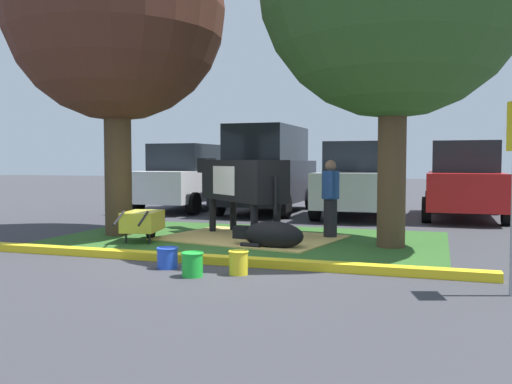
% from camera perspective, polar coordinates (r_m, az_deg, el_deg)
% --- Properties ---
extents(ground_plane, '(80.00, 80.00, 0.00)m').
position_cam_1_polar(ground_plane, '(9.05, -3.97, -6.45)').
color(ground_plane, '#38383D').
extents(grass_island, '(7.33, 4.59, 0.02)m').
position_cam_1_polar(grass_island, '(10.68, -0.98, -4.90)').
color(grass_island, '#2D5B23').
rests_on(grass_island, ground).
extents(curb_yellow, '(8.53, 0.24, 0.12)m').
position_cam_1_polar(curb_yellow, '(8.43, -6.51, -6.77)').
color(curb_yellow, yellow).
rests_on(curb_yellow, ground).
extents(hay_bedding, '(3.60, 2.97, 0.04)m').
position_cam_1_polar(hay_bedding, '(10.82, -0.50, -4.72)').
color(hay_bedding, tan).
rests_on(hay_bedding, ground).
extents(shade_tree_left, '(4.38, 4.38, 6.70)m').
position_cam_1_polar(shade_tree_left, '(11.98, -14.15, 17.41)').
color(shade_tree_left, '#4C3823').
rests_on(shade_tree_left, ground).
extents(cow_holstein, '(2.60, 2.35, 1.57)m').
position_cam_1_polar(cow_holstein, '(11.08, -1.63, 1.15)').
color(cow_holstein, black).
rests_on(cow_holstein, ground).
extents(calf_lying, '(1.32, 0.60, 0.48)m').
position_cam_1_polar(calf_lying, '(9.62, 1.58, -4.43)').
color(calf_lying, black).
rests_on(calf_lying, ground).
extents(person_handler, '(0.34, 0.52, 1.53)m').
position_cam_1_polar(person_handler, '(10.86, 7.64, -0.51)').
color(person_handler, black).
rests_on(person_handler, ground).
extents(wheelbarrow, '(0.81, 1.62, 0.63)m').
position_cam_1_polar(wheelbarrow, '(10.57, -11.48, -2.99)').
color(wheelbarrow, gold).
rests_on(wheelbarrow, ground).
extents(bucket_blue, '(0.31, 0.31, 0.30)m').
position_cam_1_polar(bucket_blue, '(8.01, -9.07, -6.63)').
color(bucket_blue, blue).
rests_on(bucket_blue, ground).
extents(bucket_green, '(0.30, 0.30, 0.32)m').
position_cam_1_polar(bucket_green, '(7.40, -6.54, -7.33)').
color(bucket_green, green).
rests_on(bucket_green, ground).
extents(bucket_yellow, '(0.28, 0.28, 0.32)m').
position_cam_1_polar(bucket_yellow, '(7.48, -1.81, -7.18)').
color(bucket_yellow, yellow).
rests_on(bucket_yellow, ground).
extents(hatchback_white, '(2.03, 4.41, 2.02)m').
position_cam_1_polar(hatchback_white, '(17.30, -7.14, 1.43)').
color(hatchback_white, silver).
rests_on(hatchback_white, ground).
extents(suv_black, '(2.14, 4.61, 2.52)m').
position_cam_1_polar(suv_black, '(16.31, 1.19, 2.35)').
color(suv_black, black).
rests_on(suv_black, ground).
extents(sedan_silver, '(2.03, 4.41, 2.02)m').
position_cam_1_polar(sedan_silver, '(15.40, 10.50, 1.18)').
color(sedan_silver, silver).
rests_on(sedan_silver, ground).
extents(sedan_red, '(2.03, 4.41, 2.02)m').
position_cam_1_polar(sedan_red, '(15.64, 20.54, 1.06)').
color(sedan_red, red).
rests_on(sedan_red, ground).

